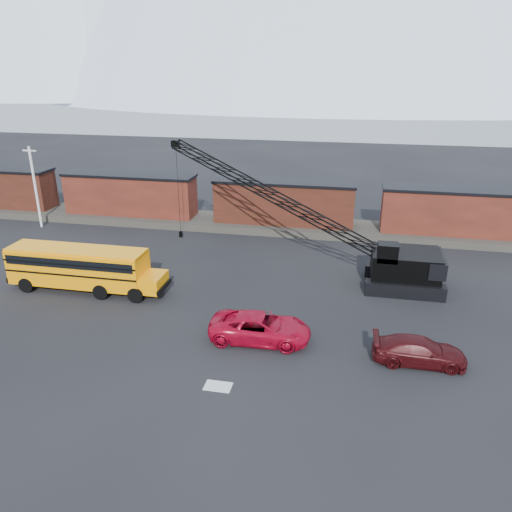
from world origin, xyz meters
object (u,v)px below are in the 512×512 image
(red_pickup, at_px, (260,328))
(crawler_crane, at_px, (272,195))
(maroon_suv, at_px, (419,351))
(school_bus, at_px, (83,267))

(red_pickup, distance_m, crawler_crane, 13.93)
(maroon_suv, height_order, crawler_crane, crawler_crane)
(maroon_suv, bearing_deg, red_pickup, 84.84)
(school_bus, xyz_separation_m, crawler_crane, (12.21, 8.69, 3.71))
(crawler_crane, bearing_deg, school_bus, -144.57)
(maroon_suv, distance_m, crawler_crane, 17.94)
(school_bus, relative_size, red_pickup, 1.94)
(red_pickup, xyz_separation_m, crawler_crane, (-1.60, 13.03, 4.67))
(school_bus, distance_m, red_pickup, 14.51)
(red_pickup, relative_size, maroon_suv, 1.18)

